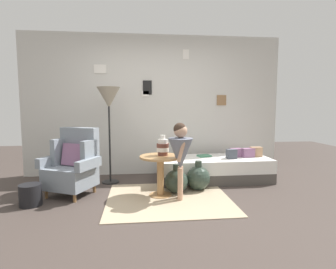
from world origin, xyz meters
name	(u,v)px	position (x,y,z in m)	size (l,w,h in m)	color
ground_plane	(164,211)	(0.00, 0.00, 0.00)	(12.00, 12.00, 0.00)	#423833
gallery_wall	(154,105)	(0.00, 1.95, 1.30)	(4.80, 0.12, 2.60)	beige
rug	(169,199)	(0.10, 0.43, 0.01)	(1.69, 1.49, 0.01)	tan
armchair	(73,165)	(-1.26, 0.81, 0.44)	(0.89, 0.81, 0.97)	olive
daybed	(214,169)	(0.99, 1.31, 0.20)	(1.91, 0.82, 0.40)	#4C4742
pillow_head	(256,152)	(1.76, 1.33, 0.48)	(0.20, 0.12, 0.17)	tan
pillow_mid	(248,153)	(1.60, 1.29, 0.48)	(0.21, 0.12, 0.15)	gray
pillow_back	(236,153)	(1.40, 1.34, 0.47)	(0.19, 0.12, 0.15)	gray
pillow_extra	(232,154)	(1.26, 1.19, 0.48)	(0.16, 0.12, 0.16)	#474C56
side_table	(161,167)	(0.00, 0.58, 0.42)	(0.59, 0.59, 0.59)	tan
vase_striped	(163,147)	(0.04, 0.61, 0.71)	(0.18, 0.18, 0.29)	brown
floor_lamp	(109,101)	(-0.79, 1.36, 1.37)	(0.38, 0.38, 1.60)	black
person_child	(180,151)	(0.26, 0.40, 0.68)	(0.34, 0.34, 1.07)	tan
book_on_daybed	(204,156)	(0.85, 1.42, 0.42)	(0.22, 0.16, 0.03)	#438162
demijohn_near	(176,181)	(0.24, 0.69, 0.18)	(0.35, 0.35, 0.43)	#2D3D33
demijohn_far	(198,178)	(0.60, 0.80, 0.19)	(0.37, 0.37, 0.45)	#2D3D33
magazine_basket	(31,195)	(-1.71, 0.39, 0.14)	(0.28, 0.28, 0.28)	black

